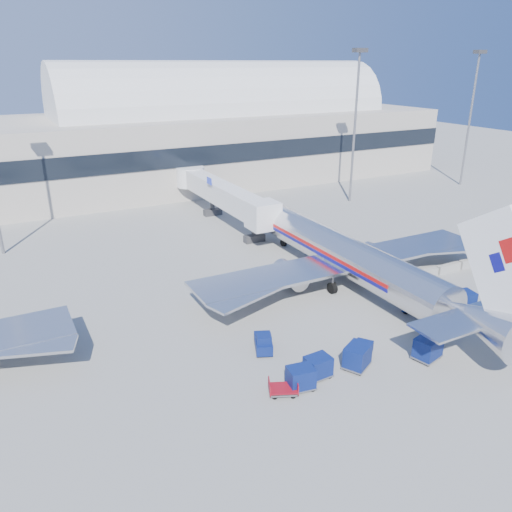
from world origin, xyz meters
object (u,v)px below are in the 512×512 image
barrier_far (470,263)px  tug_lead (361,350)px  cart_train_c (301,378)px  cart_open_red (283,389)px  airliner_main (349,257)px  cart_solo_near (428,348)px  mast_far_east (473,99)px  cart_train_a (357,356)px  mast_east (356,105)px  tug_left (263,342)px  barrier_mid (449,268)px  cart_train_b (318,367)px  barrier_near (425,274)px  jetbridge_near (218,192)px  cart_solo_far (462,301)px  tug_right (416,306)px

barrier_far → tug_lead: tug_lead is taller
cart_train_c → cart_open_red: (-1.33, 0.03, -0.50)m
cart_train_c → barrier_far: bearing=27.7°
airliner_main → cart_open_red: bearing=-140.3°
tug_lead → cart_open_red: size_ratio=1.21×
cart_solo_near → cart_open_red: size_ratio=1.01×
mast_far_east → barrier_far: bearing=-137.4°
cart_train_a → cart_train_c: bearing=154.3°
mast_east → mast_far_east: 25.00m
tug_left → mast_east: bearing=-22.8°
mast_east → cart_open_red: 53.29m
barrier_far → cart_train_a: bearing=-157.5°
barrier_mid → barrier_far: same height
barrier_far → cart_train_b: size_ratio=1.58×
airliner_main → mast_far_east: (45.00, 25.49, 11.87)m
barrier_near → cart_open_red: size_ratio=1.30×
tug_left → cart_open_red: (-1.37, -5.32, -0.38)m
tug_left → cart_open_red: tug_left is taller
cart_solo_near → barrier_far: bearing=18.4°
jetbridge_near → cart_solo_far: 36.57m
barrier_far → cart_train_c: (-28.01, -9.78, 0.42)m
airliner_main → cart_train_a: bearing=-125.0°
cart_open_red → barrier_mid: bearing=44.1°
cart_train_a → cart_solo_far: 14.15m
barrier_mid → cart_train_c: bearing=-158.4°
tug_right → airliner_main: bearing=153.9°
tug_right → cart_open_red: size_ratio=1.13×
cart_train_a → barrier_far: bearing=-5.8°
barrier_mid → mast_east: bearing=72.7°
barrier_mid → tug_left: (-24.67, -4.43, 0.30)m
airliner_main → barrier_mid: 11.84m
mast_east → cart_train_a: (-28.45, -37.55, -13.84)m
jetbridge_near → tug_lead: 38.11m
cart_train_a → cart_open_red: size_ratio=1.09×
jetbridge_near → cart_train_c: 40.24m
cart_train_a → cart_solo_far: bearing=-17.1°
barrier_near → cart_train_c: bearing=-155.4°
tug_right → tug_left: tug_left is taller
barrier_far → tug_right: bearing=-158.1°
jetbridge_near → cart_train_b: bearing=-103.6°
cart_train_a → barrier_near: bearing=1.8°
barrier_far → cart_train_a: (-23.05, -9.55, 0.50)m
cart_train_a → jetbridge_near: bearing=52.7°
barrier_mid → tug_left: bearing=-169.8°
airliner_main → tug_lead: bearing=-123.6°
jetbridge_near → mast_east: 24.91m
cart_solo_far → cart_open_red: bearing=-161.6°
barrier_far → cart_solo_far: size_ratio=1.30×
tug_lead → cart_train_b: tug_lead is taller
tug_left → cart_train_a: size_ratio=1.11×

